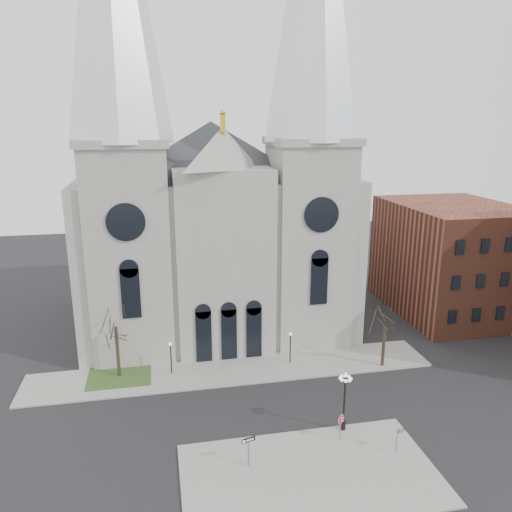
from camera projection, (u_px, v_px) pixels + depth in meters
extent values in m
plane|color=black|center=(254.00, 438.00, 39.22)|extent=(160.00, 160.00, 0.00)
cube|color=gray|center=(310.00, 474.00, 35.04)|extent=(18.00, 10.00, 0.14)
cube|color=gray|center=(233.00, 370.00, 49.60)|extent=(40.00, 6.00, 0.14)
cube|color=#2E4E21|center=(120.00, 376.00, 48.45)|extent=(6.00, 5.00, 0.18)
cube|color=#9B9990|center=(213.00, 247.00, 61.44)|extent=(30.00, 24.00, 18.00)
pyramid|color=#2D3035|center=(211.00, 121.00, 57.49)|extent=(33.00, 26.40, 6.00)
cube|color=#9B9990|center=(130.00, 253.00, 51.07)|extent=(8.00, 8.00, 22.00)
cylinder|color=black|center=(126.00, 222.00, 46.18)|extent=(3.60, 0.30, 3.60)
cube|color=#9B9990|center=(308.00, 244.00, 54.67)|extent=(8.00, 8.00, 22.00)
cylinder|color=black|center=(321.00, 215.00, 49.79)|extent=(3.60, 0.30, 3.60)
cube|color=#9B9990|center=(224.00, 263.00, 51.78)|extent=(10.00, 5.00, 19.50)
pyramid|color=#9B9990|center=(222.00, 148.00, 48.69)|extent=(11.00, 5.00, 4.00)
cube|color=brown|center=(450.00, 258.00, 63.88)|extent=(14.00, 18.00, 14.00)
cylinder|color=black|center=(118.00, 352.00, 47.79)|extent=(0.32, 0.32, 5.25)
cylinder|color=black|center=(383.00, 347.00, 50.02)|extent=(0.32, 0.32, 4.20)
cylinder|color=black|center=(171.00, 359.00, 48.52)|extent=(0.12, 0.12, 3.00)
sphere|color=white|center=(170.00, 344.00, 48.10)|extent=(0.32, 0.32, 0.32)
cylinder|color=black|center=(290.00, 348.00, 50.80)|extent=(0.12, 0.12, 3.00)
sphere|color=white|center=(290.00, 334.00, 50.38)|extent=(0.32, 0.32, 0.32)
cylinder|color=slate|center=(340.00, 428.00, 38.43)|extent=(0.08, 0.08, 2.15)
cylinder|color=red|center=(341.00, 419.00, 38.23)|extent=(0.74, 0.21, 0.75)
cylinder|color=white|center=(341.00, 419.00, 38.23)|extent=(0.79, 0.20, 0.81)
cube|color=white|center=(341.00, 418.00, 38.20)|extent=(0.41, 0.11, 0.09)
cube|color=white|center=(341.00, 421.00, 38.27)|extent=(0.46, 0.13, 0.09)
cylinder|color=black|center=(344.00, 405.00, 39.48)|extent=(0.15, 0.15, 4.42)
cylinder|color=black|center=(343.00, 425.00, 39.97)|extent=(0.42, 0.42, 0.77)
sphere|color=white|center=(346.00, 375.00, 38.79)|extent=(0.31, 0.31, 0.31)
cylinder|color=slate|center=(248.00, 451.00, 35.55)|extent=(0.10, 0.10, 2.41)
cube|color=black|center=(248.00, 440.00, 35.31)|extent=(1.03, 0.30, 0.34)
cylinder|color=slate|center=(397.00, 441.00, 36.99)|extent=(0.08, 0.08, 1.99)
cube|color=#0C581A|center=(401.00, 430.00, 36.89)|extent=(0.55, 0.16, 0.14)
cube|color=#0C581A|center=(401.00, 432.00, 36.94)|extent=(0.55, 0.16, 0.14)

